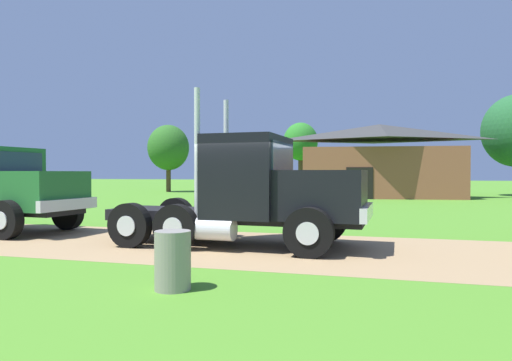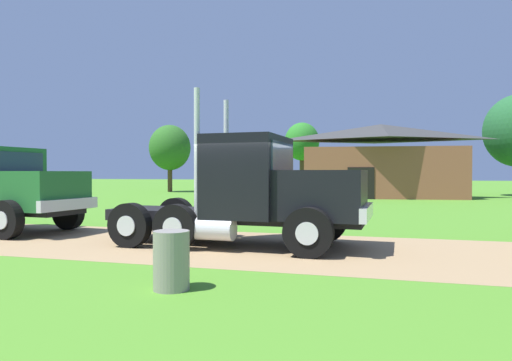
{
  "view_description": "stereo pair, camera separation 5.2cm",
  "coord_description": "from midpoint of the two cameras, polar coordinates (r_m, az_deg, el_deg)",
  "views": [
    {
      "loc": [
        3.02,
        -10.53,
        1.83
      ],
      "look_at": [
        -0.13,
        1.07,
        1.62
      ],
      "focal_mm": 31.44,
      "sensor_mm": 36.0,
      "label": 1
    },
    {
      "loc": [
        3.07,
        -10.52,
        1.83
      ],
      "look_at": [
        -0.13,
        1.07,
        1.62
      ],
      "focal_mm": 31.44,
      "sensor_mm": 36.0,
      "label": 2
    }
  ],
  "objects": [
    {
      "name": "steel_barrel",
      "position": [
        7.21,
        -10.76,
        -9.94
      ],
      "size": [
        0.57,
        0.57,
        0.92
      ],
      "primitive_type": "cylinder",
      "color": "gray",
      "rests_on": "ground_plane"
    },
    {
      "name": "dirt_track",
      "position": [
        11.11,
        -0.92,
        -8.44
      ],
      "size": [
        120.0,
        5.16,
        0.01
      ],
      "primitive_type": "cube",
      "color": "#A08159",
      "rests_on": "ground_plane"
    },
    {
      "name": "truck_near_left",
      "position": [
        15.88,
        -29.74,
        -1.1
      ],
      "size": [
        6.84,
        3.07,
        3.26
      ],
      "color": "black",
      "rests_on": "ground_plane"
    },
    {
      "name": "truck_foreground_white",
      "position": [
        11.12,
        0.5,
        -1.66
      ],
      "size": [
        6.71,
        2.93,
        3.84
      ],
      "color": "black",
      "rests_on": "ground_plane"
    },
    {
      "name": "tree_mid",
      "position": [
        42.92,
        5.66,
        4.88
      ],
      "size": [
        3.28,
        3.28,
        6.58
      ],
      "color": "#513823",
      "rests_on": "ground_plane"
    },
    {
      "name": "tree_left",
      "position": [
        43.32,
        -11.12,
        4.1
      ],
      "size": [
        3.9,
        3.9,
        6.34
      ],
      "color": "#513823",
      "rests_on": "ground_plane"
    },
    {
      "name": "ground_plane",
      "position": [
        11.11,
        -0.92,
        -8.46
      ],
      "size": [
        200.0,
        200.0,
        0.0
      ],
      "primitive_type": "plane",
      "color": "#4C8926"
    },
    {
      "name": "shed_building",
      "position": [
        34.27,
        15.39,
        2.27
      ],
      "size": [
        12.26,
        6.86,
        5.39
      ],
      "color": "brown",
      "rests_on": "ground_plane"
    }
  ]
}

